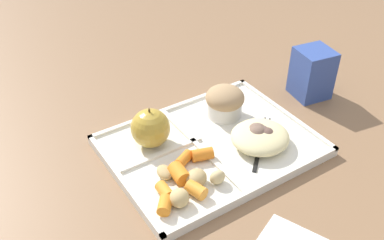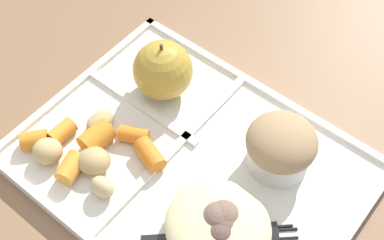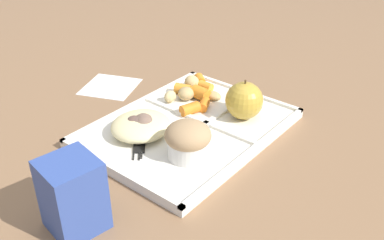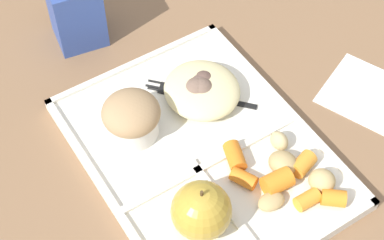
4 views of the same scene
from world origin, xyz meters
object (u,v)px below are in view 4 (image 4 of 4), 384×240
object	(u,v)px
lunch_tray	(202,153)
plastic_fork	(191,94)
bran_muffin	(132,117)
green_apple	(201,211)
milk_carton	(76,11)

from	to	relation	value
lunch_tray	plastic_fork	world-z (taller)	lunch_tray
bran_muffin	plastic_fork	bearing A→B (deg)	-82.51
green_apple	plastic_fork	bearing A→B (deg)	-29.17
lunch_tray	bran_muffin	xyz separation A→B (m)	(0.07, 0.06, 0.04)
green_apple	milk_carton	distance (m)	0.37
lunch_tray	green_apple	size ratio (longest dim) A/B	4.70
green_apple	bran_muffin	distance (m)	0.16
lunch_tray	milk_carton	distance (m)	0.29
green_apple	milk_carton	xyz separation A→B (m)	(0.37, -0.02, 0.00)
green_apple	plastic_fork	world-z (taller)	green_apple
milk_carton	lunch_tray	bearing A→B (deg)	-163.49
green_apple	plastic_fork	distance (m)	0.20
lunch_tray	green_apple	bearing A→B (deg)	146.14
bran_muffin	lunch_tray	bearing A→B (deg)	-141.19
plastic_fork	green_apple	bearing A→B (deg)	150.83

